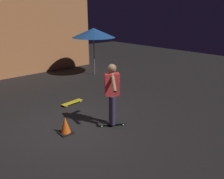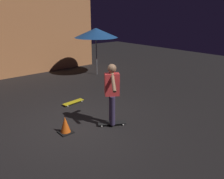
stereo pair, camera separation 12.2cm
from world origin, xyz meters
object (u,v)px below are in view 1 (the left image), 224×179
patio_umbrella (94,33)px  skater (112,90)px  skateboard_ridden (112,123)px  traffic_cone (65,126)px  skateboard_spare (72,102)px

patio_umbrella → skater: bearing=-122.5°
skateboard_ridden → traffic_cone: size_ratio=1.66×
skateboard_spare → skater: (0.00, -2.06, 0.98)m
skateboard_spare → skateboard_ridden: bearing=-90.0°
traffic_cone → skateboard_ridden: bearing=-20.8°
skateboard_ridden → skateboard_spare: (-0.00, 2.06, 0.00)m
patio_umbrella → traffic_cone: bearing=-134.7°
patio_umbrella → skater: size_ratio=1.38×
skateboard_spare → skater: size_ratio=0.48×
skater → skateboard_spare: bearing=90.0°
skateboard_spare → patio_umbrella: bearing=41.4°
skater → traffic_cone: size_ratio=3.63×
skateboard_spare → traffic_cone: (-1.21, -1.60, 0.16)m
patio_umbrella → skateboard_ridden: bearing=-122.5°
patio_umbrella → skateboard_ridden: patio_umbrella is taller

